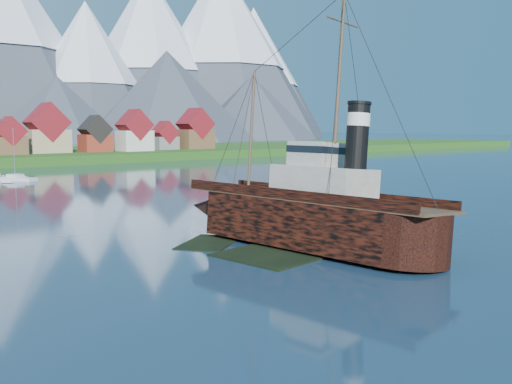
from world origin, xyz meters
TOP-DOWN VIEW (x-y plane):
  - ground at (0.00, 0.00)m, footprint 1400.00×1400.00m
  - shoal at (1.78, 2.15)m, footprint 31.71×21.24m
  - tugboat_wreck at (-2.17, -0.11)m, footprint 7.83×33.76m
  - sailboat_e at (-3.96, 90.58)m, footprint 7.46×10.73m

SIDE VIEW (x-z plane):
  - shoal at x=1.78m, z-range -0.92..0.22m
  - ground at x=0.00m, z-range 0.00..0.00m
  - sailboat_e at x=-3.96m, z-range -5.96..6.50m
  - tugboat_wreck at x=-2.17m, z-range -10.03..16.72m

